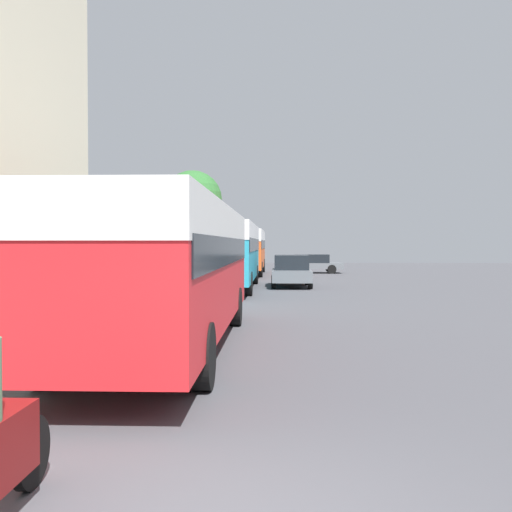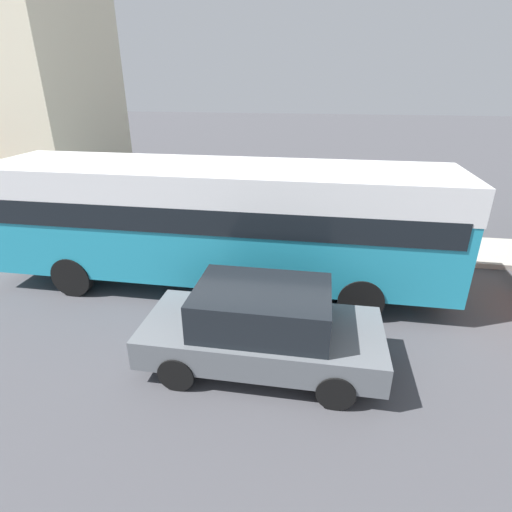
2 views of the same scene
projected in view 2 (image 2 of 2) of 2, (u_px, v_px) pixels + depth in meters
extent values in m
cube|color=teal|center=(219.00, 218.00, 9.78)|extent=(2.56, 11.08, 2.57)
cube|color=white|center=(218.00, 182.00, 9.42)|extent=(2.59, 11.14, 0.77)
cube|color=black|center=(219.00, 206.00, 9.65)|extent=(2.62, 10.64, 0.57)
cylinder|color=black|center=(354.00, 256.00, 10.85)|extent=(0.28, 1.00, 1.00)
cylinder|color=black|center=(361.00, 299.00, 8.72)|extent=(0.28, 1.00, 1.00)
cylinder|color=black|center=(119.00, 241.00, 11.88)|extent=(0.28, 1.00, 1.00)
cylinder|color=black|center=(73.00, 276.00, 9.76)|extent=(0.28, 1.00, 1.00)
cube|color=slate|center=(262.00, 337.00, 7.28)|extent=(1.89, 4.30, 0.55)
cube|color=black|center=(262.00, 307.00, 7.03)|extent=(1.66, 2.36, 0.72)
cylinder|color=black|center=(334.00, 330.00, 7.98)|extent=(0.22, 0.64, 0.64)
cylinder|color=black|center=(336.00, 390.00, 6.41)|extent=(0.22, 0.64, 0.64)
cylinder|color=black|center=(206.00, 318.00, 8.38)|extent=(0.22, 0.64, 0.64)
cylinder|color=black|center=(177.00, 372.00, 6.82)|extent=(0.22, 0.64, 0.64)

